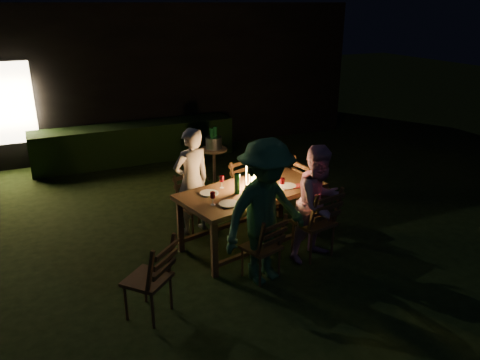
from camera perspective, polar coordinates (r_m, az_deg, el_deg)
name	(u,v)px	position (r m, az deg, el deg)	size (l,w,h in m)	color
garden_envelope	(130,71)	(12.42, -13.24, 12.80)	(40.00, 40.00, 3.20)	black
dining_table	(252,195)	(6.39, 1.44, -1.79)	(2.15, 1.41, 0.82)	#54301C
chair_near_left	(262,258)	(5.81, 2.70, -9.43)	(0.52, 0.54, 0.91)	#54301C
chair_near_right	(314,234)	(6.33, 9.01, -6.51)	(0.54, 0.57, 1.05)	#54301C
chair_far_left	(195,215)	(6.92, -5.53, -4.27)	(0.52, 0.54, 0.92)	#54301C
chair_far_right	(248,199)	(7.44, 1.00, -2.32)	(0.52, 0.54, 0.91)	#54301C
chair_end	(313,201)	(7.32, 8.92, -2.53)	(0.56, 0.53, 1.08)	#54301C
chair_spare	(150,292)	(5.24, -10.94, -13.22)	(0.64, 0.64, 0.98)	#54301C
person_house_side	(192,181)	(6.76, -5.90, -0.15)	(0.58, 0.38, 1.58)	beige
person_opp_right	(319,203)	(6.11, 9.58, -2.83)	(0.76, 0.59, 1.56)	#D391B2
person_opp_left	(266,213)	(5.48, 3.14, -4.01)	(1.16, 0.67, 1.80)	#346940
lantern	(252,176)	(6.37, 1.53, 0.44)	(0.16, 0.16, 0.35)	white
plate_far_left	(209,193)	(6.22, -3.79, -1.59)	(0.25, 0.25, 0.01)	white
plate_near_left	(229,204)	(5.89, -1.40, -2.90)	(0.25, 0.25, 0.01)	white
plate_far_right	(267,177)	(6.78, 3.25, 0.36)	(0.25, 0.25, 0.01)	white
plate_near_right	(287,186)	(6.48, 5.77, -0.72)	(0.25, 0.25, 0.01)	white
wineglass_a	(222,182)	(6.37, -2.23, -0.24)	(0.06, 0.06, 0.18)	#59070F
wineglass_b	(213,198)	(5.84, -3.34, -2.26)	(0.06, 0.06, 0.18)	#59070F
wineglass_c	(282,184)	(6.31, 5.17, -0.51)	(0.06, 0.06, 0.18)	#59070F
wineglass_d	(277,170)	(6.83, 4.57, 1.20)	(0.06, 0.06, 0.18)	#59070F
wineglass_e	(260,191)	(6.05, 2.49, -1.40)	(0.06, 0.06, 0.18)	silver
bottle_table	(237,184)	(6.16, -0.36, -0.43)	(0.07, 0.07, 0.28)	#0F471E
napkin_left	(258,199)	(6.04, 2.23, -2.29)	(0.18, 0.14, 0.01)	red
napkin_right	(296,186)	(6.49, 6.90, -0.74)	(0.18, 0.14, 0.01)	red
phone	(228,207)	(5.79, -1.50, -3.35)	(0.14, 0.07, 0.01)	black
side_table	(214,153)	(8.71, -3.20, 3.36)	(0.50, 0.50, 0.67)	brown
ice_bucket	(214,143)	(8.66, -3.22, 4.56)	(0.30, 0.30, 0.22)	#A5A8AD
bottle_bucket_a	(212,141)	(8.59, -3.44, 4.77)	(0.07, 0.07, 0.32)	#0F471E
bottle_bucket_b	(215,139)	(8.69, -3.02, 4.98)	(0.07, 0.07, 0.32)	#0F471E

